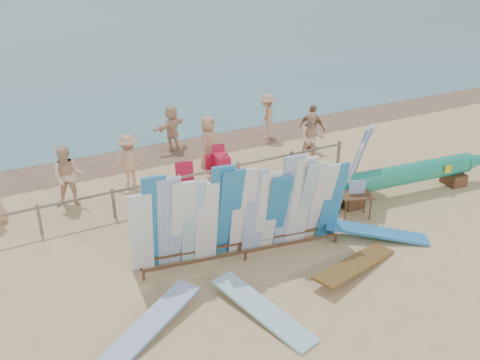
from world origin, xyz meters
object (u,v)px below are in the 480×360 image
beachgoer_6 (208,141)px  flat_board_e (150,331)px  beachgoer_9 (267,117)px  main_surfboard_rack (242,214)px  flat_board_c (354,270)px  stroller (221,165)px  side_surfboard_rack (357,164)px  beachgoer_5 (172,128)px  flat_board_a (262,315)px  beachgoer_8 (312,139)px  beach_chair_right (214,172)px  beachgoer_2 (68,177)px  beachgoer_3 (129,161)px  flat_board_d (376,239)px  beach_chair_left (186,183)px  vendor_table (355,205)px  beachgoer_10 (312,128)px  outrigger_canoe (406,175)px

beachgoer_6 → flat_board_e: bearing=-167.1°
beachgoer_6 → beachgoer_9: bearing=-20.2°
main_surfboard_rack → beachgoer_9: 8.58m
flat_board_c → stroller: stroller is taller
side_surfboard_rack → stroller: bearing=93.2°
flat_board_c → beachgoer_5: (-0.90, 9.58, 0.86)m
flat_board_a → beachgoer_8: 8.50m
main_surfboard_rack → beach_chair_right: bearing=82.0°
beachgoer_2 → beachgoer_9: size_ratio=1.02×
beachgoer_3 → flat_board_d: bearing=131.6°
side_surfboard_rack → beach_chair_right: side_surfboard_rack is taller
beach_chair_left → beachgoer_2: bearing=-178.5°
beach_chair_left → beachgoer_3: size_ratio=0.52×
beach_chair_right → beachgoer_8: size_ratio=0.42×
flat_board_a → beachgoer_5: 10.13m
side_surfboard_rack → vendor_table: side_surfboard_rack is taller
beachgoer_9 → beachgoer_6: 3.52m
stroller → flat_board_c: bearing=-78.0°
vendor_table → beachgoer_5: size_ratio=0.68×
beach_chair_right → stroller: bearing=1.0°
beach_chair_left → beachgoer_8: 4.83m
beachgoer_2 → beach_chair_right: bearing=19.1°
side_surfboard_rack → flat_board_e: size_ratio=0.91×
flat_board_d → beachgoer_3: bearing=71.3°
flat_board_d → flat_board_c: size_ratio=1.00×
flat_board_d → beachgoer_6: size_ratio=1.48×
side_surfboard_rack → beach_chair_left: (-4.43, 2.80, -0.83)m
beach_chair_left → flat_board_c: bearing=-58.9°
main_surfboard_rack → beach_chair_left: size_ratio=6.01×
beach_chair_left → main_surfboard_rack: bearing=-79.3°
beachgoer_9 → beachgoer_6: beachgoer_9 is taller
beachgoer_2 → beachgoer_10: beachgoer_2 is taller
side_surfboard_rack → flat_board_a: (-5.33, -3.48, -1.10)m
outrigger_canoe → flat_board_c: 4.77m
flat_board_d → beachgoer_8: (1.47, 5.05, 0.94)m
main_surfboard_rack → flat_board_e: (-2.94, -1.54, -1.20)m
flat_board_c → stroller: size_ratio=2.57×
vendor_table → flat_board_a: size_ratio=0.43×
flat_board_c → beachgoer_10: bearing=-44.2°
beach_chair_left → beachgoer_10: (5.57, 1.05, 0.61)m
vendor_table → beachgoer_8: size_ratio=0.62×
main_surfboard_rack → outrigger_canoe: (6.11, 0.65, -0.54)m
side_surfboard_rack → stroller: side_surfboard_rack is taller
stroller → beachgoer_9: bearing=45.7°
side_surfboard_rack → flat_board_e: (-7.58, -2.84, -1.10)m
beachgoer_5 → beach_chair_left: bearing=47.3°
beach_chair_right → beachgoer_6: bearing=82.1°
beachgoer_2 → beachgoer_8: beachgoer_8 is taller
flat_board_a → flat_board_c: bearing=-6.5°
flat_board_a → outrigger_canoe: bearing=9.0°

